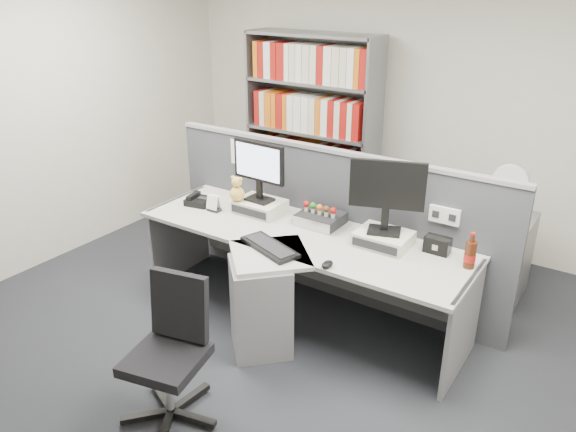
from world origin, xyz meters
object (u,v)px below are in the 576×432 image
Objects in this scene: cola_bottle at (470,255)px; monitor_right at (387,191)px; desk_calendar at (214,204)px; desktop_pc at (320,219)px; keyboard at (270,247)px; desk at (284,276)px; mouse at (327,264)px; filing_cabinet at (497,257)px; office_chair at (172,347)px; desk_fan at (510,185)px; speaker at (437,245)px; monitor_left at (259,166)px; desk_phone at (199,201)px; shelving_unit at (311,135)px.

monitor_right is at bearing -179.53° from cola_bottle.
desk_calendar is at bearing -174.52° from cola_bottle.
keyboard is (-0.08, -0.57, -0.03)m from desktop_pc.
desktop_pc is at bearing 84.90° from desk.
mouse is 1.30m from desk_calendar.
filing_cabinet is 0.79× the size of office_chair.
desk_fan is 2.85m from office_chair.
filing_cabinet is (0.23, 0.92, -0.43)m from speaker.
desk is at bearing 86.76° from office_chair.
monitor_left reaches higher than desk_phone.
desk is 5.32× the size of monitor_left.
filing_cabinet is at bearing 75.75° from speaker.
shelving_unit is at bearing 145.41° from cola_bottle.
desk is 3.71× the size of filing_cabinet.
desk_calendar is 2.36m from desk_fan.
desk_fan is (0.77, 1.52, 0.25)m from mouse.
keyboard is 2.07× the size of cola_bottle.
speaker is 1.04m from filing_cabinet.
monitor_right is 1.19m from desk_fan.
desktop_pc is 1.30× the size of cola_bottle.
keyboard reaches higher than filing_cabinet.
filing_cabinet is at bearing 39.32° from desktop_pc.
desktop_pc is 1.70m from shelving_unit.
cola_bottle reaches higher than desk_phone.
shelving_unit reaches higher than desk_phone.
desk_fan is at bearing 90.96° from cola_bottle.
desktop_pc is 1.58m from office_chair.
filing_cabinet is (2.02, 1.21, -0.43)m from desk_calendar.
keyboard is 1.36m from cola_bottle.
desk_calendar reaches higher than filing_cabinet.
desk_phone is 0.26× the size of office_chair.
office_chair is (-0.66, -1.48, -0.66)m from monitor_right.
office_chair is (-0.02, -0.98, -0.26)m from keyboard.
office_chair is at bearing -91.39° from keyboard.
desk_calendar is at bearing -170.88° from speaker.
desktop_pc is (0.04, 0.45, 0.31)m from desk.
monitor_left is 2.77× the size of speaker.
monitor_right is 3.02× the size of speaker.
speaker is (1.46, 0.10, -0.33)m from monitor_left.
mouse is at bearing -14.22° from desk_calendar.
shelving_unit is (-0.08, 1.66, 0.20)m from desk_calendar.
mouse is at bearing -13.77° from desk_phone.
monitor_left is 1.53m from shelving_unit.
desk_fan reaches higher than desk_phone.
desktop_pc is at bearing -140.69° from desk_fan.
desktop_pc is 1.18m from cola_bottle.
keyboard is at bearing -141.78° from monitor_right.
desktop_pc is at bearing -178.09° from speaker.
filing_cabinet is at bearing 90.00° from desk_fan.
desk is 19.38× the size of desk_calendar.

